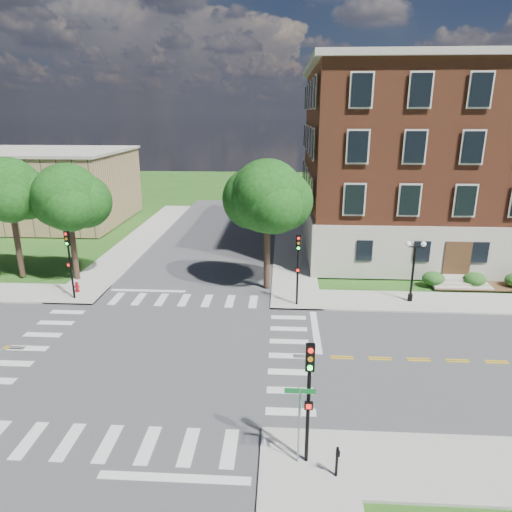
# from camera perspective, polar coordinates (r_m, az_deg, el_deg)

# --- Properties ---
(ground) EXTENTS (160.00, 160.00, 0.00)m
(ground) POSITION_cam_1_polar(r_m,az_deg,el_deg) (25.88, -12.30, -11.67)
(ground) COLOR #235518
(ground) RESTS_ON ground
(road_ew) EXTENTS (90.00, 12.00, 0.01)m
(road_ew) POSITION_cam_1_polar(r_m,az_deg,el_deg) (25.88, -12.30, -11.66)
(road_ew) COLOR #3D3D3F
(road_ew) RESTS_ON ground
(road_ns) EXTENTS (12.00, 90.00, 0.01)m
(road_ns) POSITION_cam_1_polar(r_m,az_deg,el_deg) (25.88, -12.31, -11.66)
(road_ns) COLOR #3D3D3F
(road_ns) RESTS_ON ground
(sidewalk_ne) EXTENTS (34.00, 34.00, 0.12)m
(sidewalk_ne) POSITION_cam_1_polar(r_m,az_deg,el_deg) (40.05, 15.70, -1.21)
(sidewalk_ne) COLOR #9E9B93
(sidewalk_ne) RESTS_ON ground
(sidewalk_nw) EXTENTS (34.00, 34.00, 0.12)m
(sidewalk_nw) POSITION_cam_1_polar(r_m,az_deg,el_deg) (44.87, -26.27, -0.40)
(sidewalk_nw) COLOR #9E9B93
(sidewalk_nw) RESTS_ON ground
(crosswalk_east) EXTENTS (2.20, 10.20, 0.02)m
(crosswalk_east) POSITION_cam_1_polar(r_m,az_deg,el_deg) (25.01, 4.19, -12.38)
(crosswalk_east) COLOR silver
(crosswalk_east) RESTS_ON ground
(stop_bar_east) EXTENTS (0.40, 5.50, 0.00)m
(stop_bar_east) POSITION_cam_1_polar(r_m,az_deg,el_deg) (27.73, 7.47, -9.32)
(stop_bar_east) COLOR silver
(stop_bar_east) RESTS_ON ground
(main_building) EXTENTS (30.60, 22.40, 16.50)m
(main_building) POSITION_cam_1_polar(r_m,az_deg,el_deg) (47.19, 25.33, 10.85)
(main_building) COLOR #AEA699
(main_building) RESTS_ON ground
(secondary_building) EXTENTS (20.40, 15.40, 8.30)m
(secondary_building) POSITION_cam_1_polar(r_m,az_deg,el_deg) (59.68, -25.69, 7.89)
(secondary_building) COLOR #9E8057
(secondary_building) RESTS_ON ground
(tree_b) EXTENTS (4.79, 4.79, 9.25)m
(tree_b) POSITION_cam_1_polar(r_m,az_deg,el_deg) (38.92, -28.50, 7.25)
(tree_b) COLOR #2E1F17
(tree_b) RESTS_ON ground
(tree_c) EXTENTS (4.97, 4.97, 8.89)m
(tree_c) POSITION_cam_1_polar(r_m,az_deg,el_deg) (36.55, -22.51, 6.79)
(tree_c) COLOR #2E1F17
(tree_c) RESTS_ON ground
(tree_d) EXTENTS (5.19, 5.19, 9.36)m
(tree_d) POSITION_cam_1_polar(r_m,az_deg,el_deg) (32.05, 1.41, 7.44)
(tree_d) COLOR #2E1F17
(tree_d) RESTS_ON ground
(traffic_signal_se) EXTENTS (0.32, 0.35, 4.80)m
(traffic_signal_se) POSITION_cam_1_polar(r_m,az_deg,el_deg) (16.73, 6.63, -16.17)
(traffic_signal_se) COLOR black
(traffic_signal_se) RESTS_ON ground
(traffic_signal_ne) EXTENTS (0.34, 0.39, 4.80)m
(traffic_signal_ne) POSITION_cam_1_polar(r_m,az_deg,el_deg) (29.90, 5.26, -0.62)
(traffic_signal_ne) COLOR black
(traffic_signal_ne) RESTS_ON ground
(traffic_signal_nw) EXTENTS (0.37, 0.44, 4.80)m
(traffic_signal_nw) POSITION_cam_1_polar(r_m,az_deg,el_deg) (33.28, -22.31, -0.01)
(traffic_signal_nw) COLOR black
(traffic_signal_nw) RESTS_ON ground
(twin_lamp_west) EXTENTS (1.36, 0.36, 4.23)m
(twin_lamp_west) POSITION_cam_1_polar(r_m,az_deg,el_deg) (32.33, 19.07, -1.38)
(twin_lamp_west) COLOR black
(twin_lamp_west) RESTS_ON ground
(street_sign_pole) EXTENTS (1.10, 1.10, 3.10)m
(street_sign_pole) POSITION_cam_1_polar(r_m,az_deg,el_deg) (17.17, 5.47, -18.70)
(street_sign_pole) COLOR gray
(street_sign_pole) RESTS_ON ground
(push_button_post) EXTENTS (0.14, 0.21, 1.20)m
(push_button_post) POSITION_cam_1_polar(r_m,az_deg,el_deg) (17.72, 10.09, -23.84)
(push_button_post) COLOR black
(push_button_post) RESTS_ON ground
(fire_hydrant) EXTENTS (0.35, 0.35, 0.75)m
(fire_hydrant) POSITION_cam_1_polar(r_m,az_deg,el_deg) (35.25, -21.46, -3.65)
(fire_hydrant) COLOR maroon
(fire_hydrant) RESTS_ON ground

